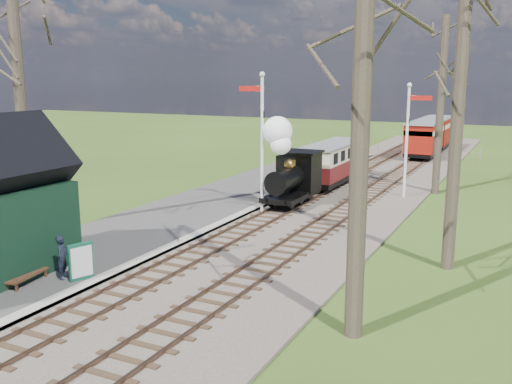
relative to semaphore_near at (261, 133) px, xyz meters
The scene contains 17 objects.
distant_hills 52.33m from the semaphore_near, 87.43° to the left, with size 114.40×48.00×22.02m.
ballast_bed 7.28m from the semaphore_near, 70.97° to the left, with size 8.00×60.00×0.10m, color brown.
track_near 7.00m from the semaphore_near, 82.70° to the left, with size 1.60×60.00×0.15m.
track_far 7.73m from the semaphore_near, 60.68° to the left, with size 1.60×60.00×0.15m.
platform 4.88m from the semaphore_near, 143.78° to the right, with size 5.00×44.00×0.20m, color #474442.
coping_strip 4.07m from the semaphore_near, 102.16° to the right, with size 0.40×44.00×0.21m, color #B2AD9E.
semaphore_near is the anchor object (origin of this frame).
semaphore_far 7.91m from the semaphore_near, 49.40° to the left, with size 1.22×0.24×5.72m.
bare_trees 6.46m from the semaphore_near, 70.39° to the right, with size 15.51×22.39×12.00m.
fence_line 20.26m from the semaphore_near, 86.94° to the left, with size 12.60×0.08×1.00m.
locomotive 2.47m from the semaphore_near, 65.01° to the left, with size 1.65×3.86×4.14m.
coach 8.03m from the semaphore_near, 84.28° to the left, with size 1.93×6.62×2.03m.
red_carriage_a 21.04m from the semaphore_near, 80.74° to the left, with size 2.10×5.20×2.21m.
red_carriage_b 26.46m from the semaphore_near, 82.66° to the left, with size 2.10×5.20×2.21m.
sign_board 10.79m from the semaphore_near, 94.34° to the right, with size 0.34×0.73×1.10m.
bench 11.90m from the semaphore_near, 100.46° to the right, with size 0.63×1.49×0.83m.
person 10.98m from the semaphore_near, 97.24° to the right, with size 0.48×0.31×1.30m, color black.
Camera 1 is at (9.99, -6.30, 6.04)m, focal length 40.00 mm.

